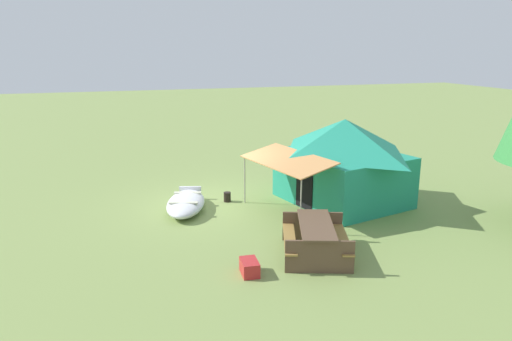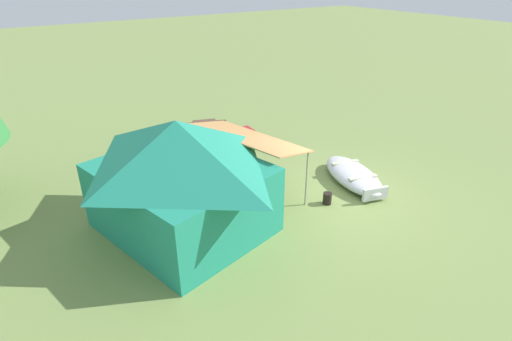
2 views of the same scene
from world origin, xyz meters
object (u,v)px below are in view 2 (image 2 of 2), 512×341
fuel_can (327,198)px  canvas_cabin_tent (181,175)px  picnic_table (209,138)px  beached_rowboat (353,175)px  cooler_box (247,133)px

fuel_can → canvas_cabin_tent: bearing=72.9°
fuel_can → picnic_table: bearing=12.3°
fuel_can → beached_rowboat: bearing=-72.3°
picnic_table → beached_rowboat: bearing=-149.8°
picnic_table → cooler_box: (0.43, -1.68, -0.33)m
canvas_cabin_tent → fuel_can: bearing=-107.1°
fuel_can → cooler_box: bearing=-8.7°
canvas_cabin_tent → picnic_table: 4.17m
beached_rowboat → picnic_table: picnic_table is taller
beached_rowboat → cooler_box: (4.36, 0.60, -0.07)m
beached_rowboat → cooler_box: 4.40m
picnic_table → fuel_can: 4.47m
picnic_table → fuel_can: picnic_table is taller
cooler_box → fuel_can: (-4.78, 0.73, -0.00)m
beached_rowboat → cooler_box: beached_rowboat is taller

